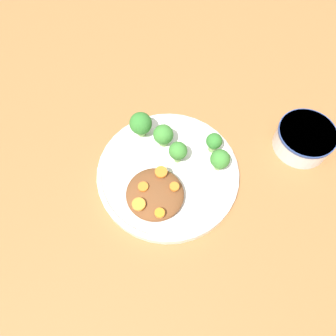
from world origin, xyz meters
The scene contains 14 objects.
ground_plane centered at (0.00, 0.00, 0.00)m, with size 4.00×4.00×0.00m, color #9E6638.
plate centered at (0.00, 0.00, 0.01)m, with size 0.29×0.29×0.02m.
dip_bowl centered at (-0.23, 0.19, 0.03)m, with size 0.12×0.12×0.05m.
stew_mound centered at (0.06, 0.01, 0.04)m, with size 0.11×0.11×0.03m, color brown.
broccoli_floret_0 centered at (-0.10, 0.04, 0.05)m, with size 0.03×0.03×0.05m.
broccoli_floret_1 centered at (-0.03, 0.00, 0.05)m, with size 0.04×0.04×0.05m.
broccoli_floret_2 centered at (-0.05, -0.05, 0.05)m, with size 0.04×0.04×0.05m.
broccoli_floret_3 centered at (-0.04, -0.10, 0.06)m, with size 0.05×0.05×0.06m.
broccoli_floret_4 centered at (-0.07, 0.08, 0.05)m, with size 0.04×0.04×0.05m.
carrot_slice_0 centered at (0.07, -0.01, 0.05)m, with size 0.02×0.02×0.01m, color orange.
carrot_slice_1 centered at (0.09, 0.05, 0.05)m, with size 0.02×0.02×0.01m, color orange.
carrot_slice_2 centered at (0.03, 0.04, 0.05)m, with size 0.02×0.02×0.01m, color orange.
carrot_slice_3 centered at (0.10, 0.01, 0.05)m, with size 0.02×0.02×0.01m, color orange.
carrot_slice_4 centered at (0.02, 0.00, 0.05)m, with size 0.02×0.02×0.01m, color orange.
Camera 1 is at (0.24, 0.18, 0.61)m, focal length 35.00 mm.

